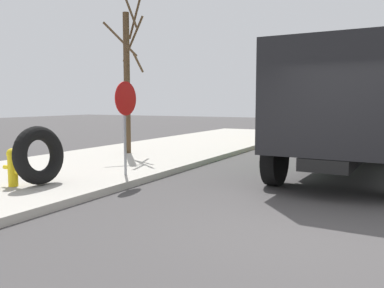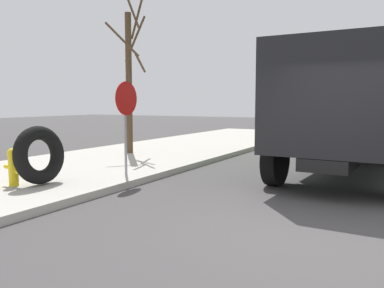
{
  "view_description": "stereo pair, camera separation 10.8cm",
  "coord_description": "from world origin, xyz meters",
  "px_view_note": "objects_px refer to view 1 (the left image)",
  "views": [
    {
      "loc": [
        -5.55,
        -1.05,
        1.8
      ],
      "look_at": [
        1.91,
        2.86,
        0.93
      ],
      "focal_mm": 37.99,
      "sensor_mm": 36.0,
      "label": 1
    },
    {
      "loc": [
        -5.5,
        -1.15,
        1.8
      ],
      "look_at": [
        1.91,
        2.86,
        0.93
      ],
      "focal_mm": 37.99,
      "sensor_mm": 36.0,
      "label": 2
    }
  ],
  "objects_px": {
    "loose_tire": "(39,155)",
    "dump_truck_orange": "(373,104)",
    "fire_hydrant": "(13,166)",
    "bare_tree": "(128,76)",
    "dump_truck_green": "(354,110)",
    "dump_truck_gray": "(363,105)",
    "stop_sign": "(125,110)",
    "dump_truck_yellow": "(362,107)"
  },
  "relations": [
    {
      "from": "loose_tire",
      "to": "dump_truck_orange",
      "type": "bearing_deg",
      "value": -5.58
    },
    {
      "from": "fire_hydrant",
      "to": "bare_tree",
      "type": "relative_size",
      "value": 0.15
    },
    {
      "from": "dump_truck_green",
      "to": "dump_truck_gray",
      "type": "height_order",
      "value": "same"
    },
    {
      "from": "dump_truck_green",
      "to": "bare_tree",
      "type": "xyz_separation_m",
      "value": [
        0.07,
        6.83,
        1.01
      ]
    },
    {
      "from": "fire_hydrant",
      "to": "loose_tire",
      "type": "xyz_separation_m",
      "value": [
        0.34,
        -0.36,
        0.2
      ]
    },
    {
      "from": "bare_tree",
      "to": "dump_truck_gray",
      "type": "bearing_deg",
      "value": -15.84
    },
    {
      "from": "fire_hydrant",
      "to": "dump_truck_gray",
      "type": "relative_size",
      "value": 0.11
    },
    {
      "from": "dump_truck_gray",
      "to": "fire_hydrant",
      "type": "bearing_deg",
      "value": 170.16
    },
    {
      "from": "bare_tree",
      "to": "stop_sign",
      "type": "bearing_deg",
      "value": -144.18
    },
    {
      "from": "dump_truck_orange",
      "to": "fire_hydrant",
      "type": "bearing_deg",
      "value": 173.93
    },
    {
      "from": "dump_truck_orange",
      "to": "loose_tire",
      "type": "bearing_deg",
      "value": 174.42
    },
    {
      "from": "stop_sign",
      "to": "dump_truck_gray",
      "type": "relative_size",
      "value": 0.3
    },
    {
      "from": "dump_truck_gray",
      "to": "dump_truck_orange",
      "type": "xyz_separation_m",
      "value": [
        12.88,
        0.27,
        0.0
      ]
    },
    {
      "from": "fire_hydrant",
      "to": "bare_tree",
      "type": "height_order",
      "value": "bare_tree"
    },
    {
      "from": "dump_truck_yellow",
      "to": "bare_tree",
      "type": "distance_m",
      "value": 10.52
    },
    {
      "from": "dump_truck_yellow",
      "to": "dump_truck_gray",
      "type": "height_order",
      "value": "same"
    },
    {
      "from": "loose_tire",
      "to": "fire_hydrant",
      "type": "bearing_deg",
      "value": 133.17
    },
    {
      "from": "dump_truck_gray",
      "to": "dump_truck_orange",
      "type": "relative_size",
      "value": 1.0
    },
    {
      "from": "fire_hydrant",
      "to": "dump_truck_orange",
      "type": "xyz_separation_m",
      "value": [
        37.28,
        -3.97,
        1.06
      ]
    },
    {
      "from": "dump_truck_green",
      "to": "dump_truck_gray",
      "type": "distance_m",
      "value": 19.18
    },
    {
      "from": "stop_sign",
      "to": "dump_truck_yellow",
      "type": "height_order",
      "value": "dump_truck_yellow"
    },
    {
      "from": "dump_truck_gray",
      "to": "bare_tree",
      "type": "xyz_separation_m",
      "value": [
        -19.05,
        5.41,
        1.01
      ]
    },
    {
      "from": "fire_hydrant",
      "to": "dump_truck_yellow",
      "type": "xyz_separation_m",
      "value": [
        13.73,
        -5.11,
        1.06
      ]
    },
    {
      "from": "loose_tire",
      "to": "dump_truck_orange",
      "type": "relative_size",
      "value": 0.17
    },
    {
      "from": "dump_truck_yellow",
      "to": "dump_truck_green",
      "type": "bearing_deg",
      "value": -176.27
    },
    {
      "from": "dump_truck_gray",
      "to": "bare_tree",
      "type": "relative_size",
      "value": 1.4
    },
    {
      "from": "stop_sign",
      "to": "dump_truck_orange",
      "type": "relative_size",
      "value": 0.3
    },
    {
      "from": "loose_tire",
      "to": "dump_truck_yellow",
      "type": "height_order",
      "value": "dump_truck_yellow"
    },
    {
      "from": "fire_hydrant",
      "to": "dump_truck_green",
      "type": "height_order",
      "value": "dump_truck_green"
    },
    {
      "from": "loose_tire",
      "to": "stop_sign",
      "type": "distance_m",
      "value": 2.1
    },
    {
      "from": "dump_truck_green",
      "to": "dump_truck_orange",
      "type": "bearing_deg",
      "value": 3.02
    },
    {
      "from": "fire_hydrant",
      "to": "dump_truck_green",
      "type": "xyz_separation_m",
      "value": [
        5.27,
        -5.66,
        1.06
      ]
    },
    {
      "from": "fire_hydrant",
      "to": "dump_truck_green",
      "type": "distance_m",
      "value": 7.81
    },
    {
      "from": "dump_truck_yellow",
      "to": "bare_tree",
      "type": "relative_size",
      "value": 1.41
    },
    {
      "from": "fire_hydrant",
      "to": "dump_truck_yellow",
      "type": "distance_m",
      "value": 14.69
    },
    {
      "from": "loose_tire",
      "to": "dump_truck_green",
      "type": "xyz_separation_m",
      "value": [
        4.94,
        -5.3,
        0.86
      ]
    },
    {
      "from": "stop_sign",
      "to": "dump_truck_gray",
      "type": "distance_m",
      "value": 22.55
    },
    {
      "from": "fire_hydrant",
      "to": "stop_sign",
      "type": "relative_size",
      "value": 0.36
    },
    {
      "from": "loose_tire",
      "to": "dump_truck_green",
      "type": "distance_m",
      "value": 7.3
    },
    {
      "from": "loose_tire",
      "to": "bare_tree",
      "type": "relative_size",
      "value": 0.23
    },
    {
      "from": "dump_truck_orange",
      "to": "bare_tree",
      "type": "xyz_separation_m",
      "value": [
        -31.94,
        5.14,
        1.01
      ]
    },
    {
      "from": "dump_truck_green",
      "to": "loose_tire",
      "type": "bearing_deg",
      "value": 132.97
    }
  ]
}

